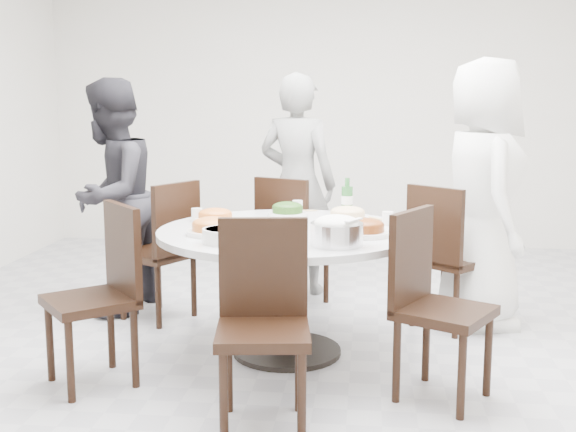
# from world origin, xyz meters

# --- Properties ---
(floor) EXTENTS (6.00, 6.00, 0.01)m
(floor) POSITION_xyz_m (0.00, 0.00, 0.00)
(floor) COLOR #B4B4B9
(floor) RESTS_ON ground
(wall_back) EXTENTS (6.00, 0.01, 2.80)m
(wall_back) POSITION_xyz_m (0.00, 3.00, 1.40)
(wall_back) COLOR white
(wall_back) RESTS_ON ground
(wall_front) EXTENTS (6.00, 0.01, 2.80)m
(wall_front) POSITION_xyz_m (0.00, -3.00, 1.40)
(wall_front) COLOR white
(wall_front) RESTS_ON ground
(dining_table) EXTENTS (1.50, 1.50, 0.75)m
(dining_table) POSITION_xyz_m (-0.21, -0.25, 0.38)
(dining_table) COLOR silver
(dining_table) RESTS_ON floor
(chair_ne) EXTENTS (0.59, 0.59, 0.95)m
(chair_ne) POSITION_xyz_m (0.80, 0.37, 0.47)
(chair_ne) COLOR black
(chair_ne) RESTS_ON floor
(chair_n) EXTENTS (0.56, 0.56, 0.95)m
(chair_n) POSITION_xyz_m (-0.27, 0.76, 0.47)
(chair_n) COLOR black
(chair_n) RESTS_ON floor
(chair_nw) EXTENTS (0.57, 0.57, 0.95)m
(chair_nw) POSITION_xyz_m (-1.17, 0.34, 0.47)
(chair_nw) COLOR black
(chair_nw) RESTS_ON floor
(chair_sw) EXTENTS (0.59, 0.59, 0.95)m
(chair_sw) POSITION_xyz_m (-1.19, -0.82, 0.47)
(chair_sw) COLOR black
(chair_sw) RESTS_ON floor
(chair_s) EXTENTS (0.47, 0.47, 0.95)m
(chair_s) POSITION_xyz_m (-0.21, -1.23, 0.47)
(chair_s) COLOR black
(chair_s) RESTS_ON floor
(chair_se) EXTENTS (0.57, 0.57, 0.95)m
(chair_se) POSITION_xyz_m (0.64, -0.81, 0.47)
(chair_se) COLOR black
(chair_se) RESTS_ON floor
(diner_right) EXTENTS (0.68, 0.93, 1.76)m
(diner_right) POSITION_xyz_m (1.00, 0.46, 0.88)
(diner_right) COLOR white
(diner_right) RESTS_ON floor
(diner_middle) EXTENTS (0.70, 0.56, 1.69)m
(diner_middle) POSITION_xyz_m (-0.29, 1.16, 0.84)
(diner_middle) COLOR black
(diner_middle) RESTS_ON floor
(diner_left) EXTENTS (0.70, 0.86, 1.64)m
(diner_left) POSITION_xyz_m (-1.52, 0.44, 0.82)
(diner_left) COLOR black
(diner_left) RESTS_ON floor
(dish_greens) EXTENTS (0.25, 0.25, 0.07)m
(dish_greens) POSITION_xyz_m (-0.26, 0.20, 0.78)
(dish_greens) COLOR white
(dish_greens) RESTS_ON dining_table
(dish_pale) EXTENTS (0.27, 0.27, 0.07)m
(dish_pale) POSITION_xyz_m (0.13, 0.04, 0.79)
(dish_pale) COLOR white
(dish_pale) RESTS_ON dining_table
(dish_orange) EXTENTS (0.26, 0.26, 0.07)m
(dish_orange) POSITION_xyz_m (-0.66, -0.12, 0.79)
(dish_orange) COLOR white
(dish_orange) RESTS_ON dining_table
(dish_redbrown) EXTENTS (0.28, 0.28, 0.07)m
(dish_redbrown) POSITION_xyz_m (0.23, -0.40, 0.79)
(dish_redbrown) COLOR white
(dish_redbrown) RESTS_ON dining_table
(dish_tofu) EXTENTS (0.29, 0.29, 0.07)m
(dish_tofu) POSITION_xyz_m (-0.61, -0.46, 0.79)
(dish_tofu) COLOR white
(dish_tofu) RESTS_ON dining_table
(rice_bowl) EXTENTS (0.27, 0.27, 0.12)m
(rice_bowl) POSITION_xyz_m (0.09, -0.67, 0.81)
(rice_bowl) COLOR silver
(rice_bowl) RESTS_ON dining_table
(soup_bowl) EXTENTS (0.25, 0.25, 0.08)m
(soup_bowl) POSITION_xyz_m (-0.49, -0.67, 0.79)
(soup_bowl) COLOR white
(soup_bowl) RESTS_ON dining_table
(beverage_bottle) EXTENTS (0.07, 0.07, 0.25)m
(beverage_bottle) POSITION_xyz_m (0.12, 0.23, 0.87)
(beverage_bottle) COLOR #2A6A2F
(beverage_bottle) RESTS_ON dining_table
(tea_cups) EXTENTS (0.07, 0.07, 0.08)m
(tea_cups) POSITION_xyz_m (-0.24, 0.41, 0.79)
(tea_cups) COLOR white
(tea_cups) RESTS_ON dining_table
(chopsticks) EXTENTS (0.24, 0.04, 0.01)m
(chopsticks) POSITION_xyz_m (-0.21, 0.44, 0.76)
(chopsticks) COLOR tan
(chopsticks) RESTS_ON dining_table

